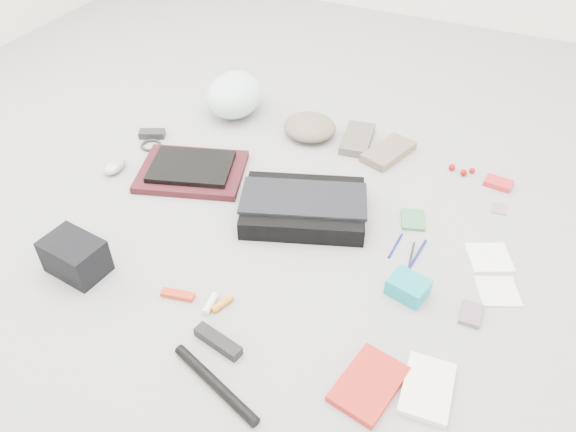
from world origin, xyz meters
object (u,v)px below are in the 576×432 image
at_px(messenger_bag, 303,207).
at_px(bike_helmet, 234,95).
at_px(camera_bag, 75,256).
at_px(accordion_wallet, 408,287).
at_px(laptop, 191,167).
at_px(book_red, 369,384).

relative_size(messenger_bag, bike_helmet, 1.41).
bearing_deg(bike_helmet, messenger_bag, -52.67).
bearing_deg(bike_helmet, camera_bag, -98.79).
bearing_deg(accordion_wallet, camera_bag, -146.93).
relative_size(laptop, camera_bag, 1.66).
bearing_deg(camera_bag, accordion_wallet, 26.47).
height_order(laptop, book_red, laptop).
bearing_deg(laptop, accordion_wallet, -32.60).
bearing_deg(book_red, messenger_bag, 139.22).
relative_size(messenger_bag, accordion_wallet, 3.73).
bearing_deg(messenger_bag, bike_helmet, 117.46).
distance_m(bike_helmet, camera_bag, 1.04).
xyz_separation_m(laptop, accordion_wallet, (0.90, -0.24, -0.01)).
relative_size(messenger_bag, book_red, 2.04).
distance_m(laptop, accordion_wallet, 0.93).
bearing_deg(laptop, camera_bag, -113.05).
relative_size(bike_helmet, camera_bag, 1.63).
relative_size(camera_bag, accordion_wallet, 1.63).
distance_m(laptop, camera_bag, 0.58).
bearing_deg(laptop, bike_helmet, 80.90).
distance_m(laptop, book_red, 1.07).
xyz_separation_m(messenger_bag, camera_bag, (-0.53, -0.54, 0.02)).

